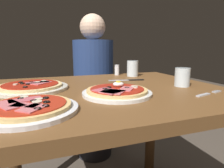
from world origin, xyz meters
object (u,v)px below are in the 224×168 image
knife (129,80)px  salt_shaker (117,70)px  pizza_foreground (118,91)px  diner_person (94,92)px  fork (207,94)px  water_glass_near (133,69)px  pizza_across_right (29,108)px  water_glass_far (182,78)px  dining_table (107,115)px  pizza_across_left (31,87)px

knife → salt_shaker: 0.22m
pizza_foreground → diner_person: diner_person is taller
fork → water_glass_near: bearing=96.8°
pizza_across_right → knife: bearing=38.4°
water_glass_far → diner_person: diner_person is taller
fork → salt_shaker: size_ratio=2.33×
water_glass_far → diner_person: 0.86m
salt_shaker → diner_person: size_ratio=0.06×
pizza_foreground → diner_person: (0.12, 0.85, -0.20)m
dining_table → salt_shaker: size_ratio=15.35×
pizza_across_left → dining_table: bearing=-15.2°
pizza_across_right → water_glass_far: bearing=13.6°
knife → water_glass_near: bearing=57.8°
knife → diner_person: diner_person is taller
dining_table → water_glass_near: 0.43m
dining_table → pizza_across_right: 0.40m
pizza_across_left → salt_shaker: 0.58m
pizza_foreground → water_glass_far: size_ratio=3.09×
pizza_foreground → salt_shaker: bearing=69.3°
pizza_foreground → pizza_across_right: bearing=-161.2°
pizza_across_left → water_glass_near: (0.58, 0.20, 0.03)m
water_glass_far → knife: bearing=127.3°
pizza_across_left → diner_person: 0.80m
pizza_across_right → water_glass_far: (0.64, 0.16, 0.02)m
pizza_across_right → salt_shaker: salt_shaker is taller
water_glass_far → salt_shaker: bearing=109.0°
fork → diner_person: 1.00m
pizza_foreground → water_glass_far: water_glass_far is taller
pizza_across_right → diner_person: (0.42, 0.95, -0.20)m
fork → salt_shaker: (-0.14, 0.61, 0.03)m
knife → pizza_foreground: bearing=-122.1°
pizza_across_left → diner_person: size_ratio=0.26×
water_glass_far → salt_shaker: 0.47m
pizza_across_right → water_glass_far: water_glass_far is taller
pizza_across_right → water_glass_near: (0.56, 0.52, 0.03)m
water_glass_far → fork: size_ratio=0.55×
salt_shaker → diner_person: bearing=101.1°
knife → salt_shaker: size_ratio=2.91×
pizza_across_left → water_glass_far: water_glass_far is taller
dining_table → pizza_foreground: size_ratio=3.90×
water_glass_near → salt_shaker: water_glass_near is taller
pizza_foreground → pizza_across_left: pizza_foreground is taller
pizza_across_left → diner_person: bearing=55.8°
dining_table → knife: knife is taller
knife → dining_table: bearing=-139.7°
dining_table → fork: (0.33, -0.24, 0.13)m
pizza_foreground → pizza_across_right: 0.32m
pizza_across_right → water_glass_far: 0.66m
water_glass_near → water_glass_far: 0.37m
water_glass_near → water_glass_far: bearing=-77.8°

